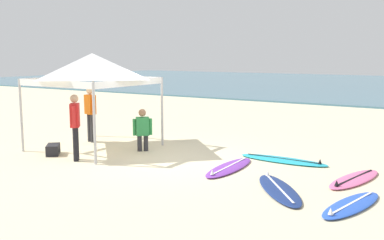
# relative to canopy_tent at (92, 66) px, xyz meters

# --- Properties ---
(ground_plane) EXTENTS (80.00, 80.00, 0.00)m
(ground_plane) POSITION_rel_canopy_tent_xyz_m (2.60, -0.09, -2.39)
(ground_plane) COLOR beige
(sea) EXTENTS (80.00, 36.00, 0.10)m
(sea) POSITION_rel_canopy_tent_xyz_m (2.60, 32.57, -2.34)
(sea) COLOR teal
(sea) RESTS_ON ground
(canopy_tent) EXTENTS (2.94, 2.94, 2.75)m
(canopy_tent) POSITION_rel_canopy_tent_xyz_m (0.00, 0.00, 0.00)
(canopy_tent) COLOR #B7B7BC
(canopy_tent) RESTS_ON ground
(surfboard_navy) EXTENTS (1.81, 2.11, 0.19)m
(surfboard_navy) POSITION_rel_canopy_tent_xyz_m (6.08, -1.04, -2.35)
(surfboard_navy) COLOR navy
(surfboard_navy) RESTS_ON ground
(surfboard_blue) EXTENTS (0.93, 2.05, 0.19)m
(surfboard_blue) POSITION_rel_canopy_tent_xyz_m (7.53, -1.22, -2.35)
(surfboard_blue) COLOR blue
(surfboard_blue) RESTS_ON ground
(surfboard_pink) EXTENTS (0.97, 2.15, 0.19)m
(surfboard_pink) POSITION_rel_canopy_tent_xyz_m (7.19, 0.54, -2.35)
(surfboard_pink) COLOR pink
(surfboard_pink) RESTS_ON ground
(surfboard_purple) EXTENTS (0.68, 2.20, 0.19)m
(surfboard_purple) POSITION_rel_canopy_tent_xyz_m (4.43, -0.02, -2.35)
(surfboard_purple) COLOR purple
(surfboard_purple) RESTS_ON ground
(surfboard_cyan) EXTENTS (2.34, 0.67, 0.19)m
(surfboard_cyan) POSITION_rel_canopy_tent_xyz_m (5.25, 1.40, -2.35)
(surfboard_cyan) COLOR #23B2CC
(surfboard_cyan) RESTS_ON ground
(person_red) EXTENTS (0.40, 0.44, 1.71)m
(person_red) POSITION_rel_canopy_tent_xyz_m (0.69, -1.37, -1.40)
(person_red) COLOR black
(person_red) RESTS_ON ground
(person_orange) EXTENTS (0.53, 0.31, 1.71)m
(person_orange) POSITION_rel_canopy_tent_xyz_m (-0.78, 0.62, -1.40)
(person_orange) COLOR #2D2D33
(person_orange) RESTS_ON ground
(person_green) EXTENTS (0.42, 0.41, 1.20)m
(person_green) POSITION_rel_canopy_tent_xyz_m (1.43, 0.44, -1.73)
(person_green) COLOR #2D2D33
(person_green) RESTS_ON ground
(gear_bag_near_tent) EXTENTS (0.64, 0.66, 0.28)m
(gear_bag_near_tent) POSITION_rel_canopy_tent_xyz_m (-0.35, -1.24, -2.25)
(gear_bag_near_tent) COLOR #232328
(gear_bag_near_tent) RESTS_ON ground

